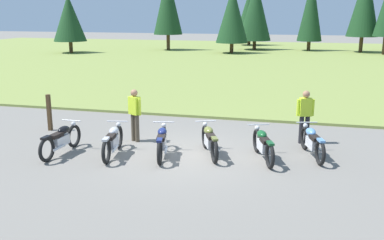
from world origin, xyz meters
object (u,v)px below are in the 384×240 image
motorcycle_olive (210,140)px  rider_checking_bike (135,112)px  motorcycle_silver (113,141)px  motorcycle_british_green (263,145)px  motorcycle_navy (162,141)px  rider_near_row_end (305,114)px  motorcycle_sky_blue (312,142)px  motorcycle_black (61,139)px  trail_marker_post (49,113)px

motorcycle_olive → rider_checking_bike: size_ratio=1.18×
motorcycle_silver → motorcycle_british_green: size_ratio=1.04×
motorcycle_navy → rider_near_row_end: rider_near_row_end is taller
motorcycle_silver → rider_near_row_end: (5.27, 2.62, 0.51)m
motorcycle_sky_blue → motorcycle_olive: bearing=-168.5°
motorcycle_silver → rider_checking_bike: bearing=86.9°
motorcycle_black → rider_checking_bike: rider_checking_bike is taller
motorcycle_olive → trail_marker_post: size_ratio=1.56×
motorcycle_navy → trail_marker_post: (-4.66, 1.72, 0.19)m
motorcycle_black → rider_near_row_end: 7.37m
motorcycle_silver → motorcycle_navy: size_ratio=1.01×
motorcycle_british_green → rider_checking_bike: 4.21m
motorcycle_olive → motorcycle_sky_blue: bearing=11.5°
motorcycle_british_green → trail_marker_post: trail_marker_post is taller
rider_checking_bike → trail_marker_post: rider_checking_bike is taller
motorcycle_navy → motorcycle_olive: (1.28, 0.46, 0.00)m
motorcycle_olive → motorcycle_british_green: size_ratio=0.98×
motorcycle_silver → trail_marker_post: bearing=148.8°
motorcycle_british_green → rider_near_row_end: bearing=60.6°
motorcycle_black → motorcycle_olive: same height
motorcycle_silver → rider_checking_bike: (0.08, 1.50, 0.51)m
motorcycle_black → motorcycle_british_green: same height
motorcycle_silver → motorcycle_navy: same height
motorcycle_sky_blue → rider_checking_bike: rider_checking_bike is taller
rider_near_row_end → rider_checking_bike: same height
motorcycle_olive → motorcycle_black: bearing=-166.6°
motorcycle_silver → motorcycle_sky_blue: size_ratio=1.02×
rider_near_row_end → motorcycle_sky_blue: bearing=-79.7°
rider_near_row_end → motorcycle_black: bearing=-156.9°
motorcycle_navy → rider_near_row_end: 4.57m
motorcycle_olive → rider_checking_bike: bearing=163.5°
motorcycle_olive → trail_marker_post: (-5.94, 1.26, 0.19)m
motorcycle_black → rider_checking_bike: 2.42m
motorcycle_sky_blue → trail_marker_post: size_ratio=1.61×
motorcycle_british_green → rider_near_row_end: 2.26m
motorcycle_black → motorcycle_olive: bearing=13.4°
trail_marker_post → motorcycle_olive: bearing=-11.9°
motorcycle_silver → rider_checking_bike: size_ratio=1.25×
motorcycle_black → motorcycle_silver: same height
rider_near_row_end → rider_checking_bike: bearing=-167.8°
motorcycle_navy → motorcycle_british_green: same height
motorcycle_navy → motorcycle_silver: bearing=-168.8°
motorcycle_black → motorcycle_silver: size_ratio=1.01×
motorcycle_british_green → rider_near_row_end: size_ratio=1.20×
rider_near_row_end → trail_marker_post: (-8.55, -0.63, -0.32)m
motorcycle_british_green → motorcycle_navy: bearing=-171.4°
motorcycle_navy → trail_marker_post: bearing=159.8°
motorcycle_navy → motorcycle_sky_blue: bearing=14.1°
motorcycle_navy → rider_checking_bike: (-1.30, 1.22, 0.51)m
motorcycle_black → motorcycle_silver: (1.50, 0.26, 0.00)m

